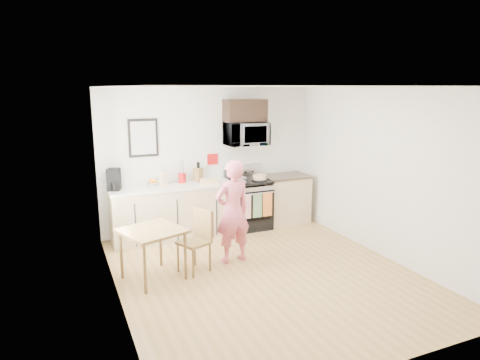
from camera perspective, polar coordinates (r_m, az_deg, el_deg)
name	(u,v)px	position (r m, az deg, el deg)	size (l,w,h in m)	color
floor	(265,274)	(6.22, 3.37, -12.39)	(4.60, 4.60, 0.00)	olive
back_wall	(210,159)	(7.88, -4.06, 2.79)	(4.00, 0.04, 2.60)	white
front_wall	(386,238)	(3.97, 18.85, -7.36)	(4.00, 0.04, 2.60)	white
left_wall	(114,200)	(5.23, -16.43, -2.53)	(0.04, 4.60, 2.60)	white
right_wall	(383,173)	(6.92, 18.47, 0.87)	(0.04, 4.60, 2.60)	white
ceiling	(268,87)	(5.66, 3.71, 12.33)	(4.00, 4.60, 0.04)	white
window	(108,167)	(5.96, -17.21, 1.65)	(0.06, 1.40, 1.50)	white
cabinet_left	(173,213)	(7.56, -8.94, -4.35)	(2.10, 0.60, 0.90)	tan
countertop_left	(172,187)	(7.44, -9.06, -0.88)	(2.14, 0.64, 0.04)	beige
cabinet_right	(285,200)	(8.37, 6.00, -2.64)	(0.84, 0.60, 0.90)	tan
countertop_right	(285,176)	(8.26, 6.08, 0.51)	(0.88, 0.64, 0.04)	black
range	(248,205)	(8.00, 1.08, -3.37)	(0.76, 0.70, 1.16)	black
microwave	(246,134)	(7.85, 0.80, 6.17)	(0.76, 0.51, 0.42)	#A6A6AB
upper_cabinet	(245,111)	(7.86, 0.67, 9.25)	(0.76, 0.35, 0.40)	black
wall_art	(143,138)	(7.49, -12.78, 5.50)	(0.50, 0.04, 0.65)	black
wall_trivet	(213,159)	(7.88, -3.68, 2.79)	(0.20, 0.02, 0.20)	#AD0E10
person	(233,212)	(6.38, -0.98, -4.24)	(0.57, 0.37, 1.56)	#C93754
dining_table	(152,235)	(5.95, -11.62, -7.23)	(0.84, 0.84, 0.71)	brown
chair	(200,231)	(6.19, -5.34, -6.75)	(0.53, 0.51, 0.90)	brown
knife_block	(198,174)	(7.72, -5.60, 0.74)	(0.11, 0.15, 0.24)	brown
utensil_crock	(182,174)	(7.62, -7.75, 0.86)	(0.13, 0.13, 0.40)	#AD0E10
fruit_bowl	(153,183)	(7.53, -11.51, -0.36)	(0.22, 0.22, 0.10)	silver
milk_carton	(164,178)	(7.43, -10.16, 0.22)	(0.10, 0.10, 0.26)	tan
coffee_maker	(114,180)	(7.29, -16.46, -0.01)	(0.26, 0.32, 0.35)	black
bread_bag	(209,182)	(7.40, -4.17, -0.26)	(0.29, 0.13, 0.11)	tan
cake	(259,178)	(7.85, 2.61, 0.33)	(0.30, 0.30, 0.10)	black
kettle	(237,174)	(7.89, -0.44, 0.80)	(0.19, 0.19, 0.24)	silver
pot	(241,180)	(7.60, 0.09, -0.01)	(0.21, 0.36, 0.10)	#A6A6AB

